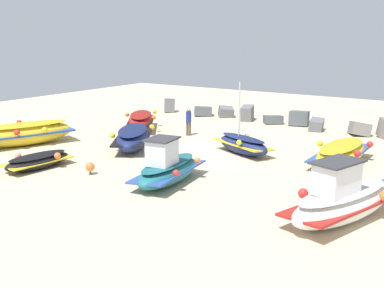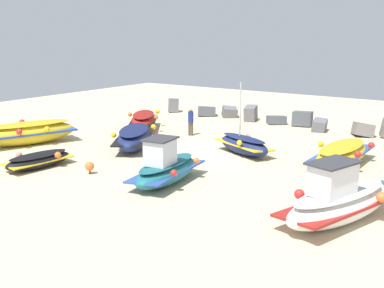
% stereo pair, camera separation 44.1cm
% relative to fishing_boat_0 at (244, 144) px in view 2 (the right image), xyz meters
% --- Properties ---
extents(ground_plane, '(49.84, 49.84, 0.00)m').
position_rel_fishing_boat_0_xyz_m(ground_plane, '(-1.60, -0.90, -0.50)').
color(ground_plane, beige).
extents(fishing_boat_0, '(3.69, 2.59, 3.63)m').
position_rel_fishing_boat_0_xyz_m(fishing_boat_0, '(0.00, 0.00, 0.00)').
color(fishing_boat_0, navy).
rests_on(fishing_boat_0, ground_plane).
extents(fishing_boat_1, '(2.32, 4.68, 1.08)m').
position_rel_fishing_boat_0_xyz_m(fishing_boat_1, '(4.62, 0.92, 0.01)').
color(fishing_boat_1, gold).
rests_on(fishing_boat_1, ground_plane).
extents(fishing_boat_2, '(2.99, 5.13, 2.11)m').
position_rel_fishing_boat_0_xyz_m(fishing_boat_2, '(6.68, -5.89, 0.19)').
color(fishing_boat_2, white).
rests_on(fishing_boat_2, ground_plane).
extents(fishing_boat_3, '(3.79, 4.59, 1.13)m').
position_rel_fishing_boat_0_xyz_m(fishing_boat_3, '(-5.33, -2.18, 0.09)').
color(fishing_boat_3, navy).
rests_on(fishing_boat_3, ground_plane).
extents(fishing_boat_4, '(2.16, 4.25, 1.99)m').
position_rel_fishing_boat_0_xyz_m(fishing_boat_4, '(-0.30, -5.91, 0.13)').
color(fishing_boat_4, '#1E6670').
rests_on(fishing_boat_4, ground_plane).
extents(fishing_boat_5, '(3.34, 5.45, 1.28)m').
position_rel_fishing_boat_0_xyz_m(fishing_boat_5, '(-10.66, -4.81, 0.17)').
color(fishing_boat_5, gold).
rests_on(fishing_boat_5, ground_plane).
extents(fishing_boat_6, '(3.56, 4.13, 1.12)m').
position_rel_fishing_boat_0_xyz_m(fishing_boat_6, '(-8.18, 1.88, 0.07)').
color(fishing_boat_6, maroon).
rests_on(fishing_boat_6, ground_plane).
extents(fishing_boat_8, '(1.73, 3.29, 0.75)m').
position_rel_fishing_boat_0_xyz_m(fishing_boat_8, '(-6.39, -7.41, -0.15)').
color(fishing_boat_8, black).
rests_on(fishing_boat_8, ground_plane).
extents(person_walking, '(0.32, 0.32, 1.66)m').
position_rel_fishing_boat_0_xyz_m(person_walking, '(-4.71, 2.10, 0.46)').
color(person_walking, brown).
rests_on(person_walking, ground_plane).
extents(breakwater_rocks, '(19.29, 2.65, 1.38)m').
position_rel_fishing_boat_0_xyz_m(breakwater_rocks, '(-1.12, 8.35, -0.08)').
color(breakwater_rocks, slate).
rests_on(breakwater_rocks, ground_plane).
extents(mooring_buoy_0, '(0.40, 0.40, 0.54)m').
position_rel_fishing_boat_0_xyz_m(mooring_buoy_0, '(-3.77, -6.79, -0.16)').
color(mooring_buoy_0, '#3F3F42').
rests_on(mooring_buoy_0, ground_plane).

